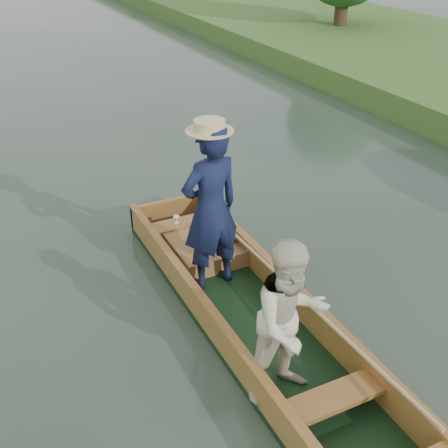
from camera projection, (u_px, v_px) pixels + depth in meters
name	position (u px, v px, depth m)	size (l,w,h in m)	color
ground	(247.00, 320.00, 6.36)	(120.00, 120.00, 0.00)	#283D30
punt	(243.00, 275.00, 5.96)	(1.17, 5.00, 2.13)	black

